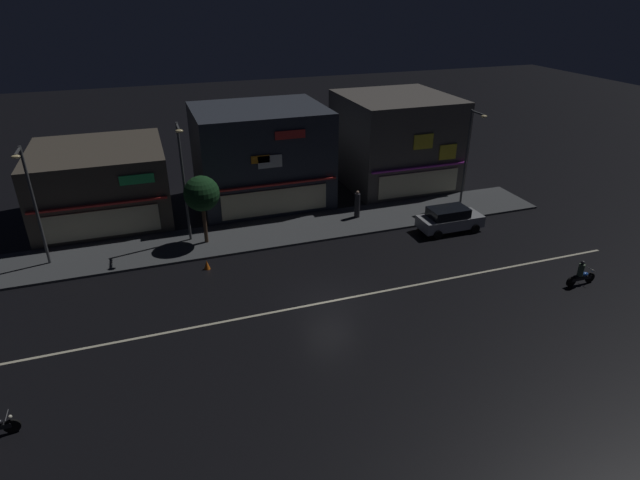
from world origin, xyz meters
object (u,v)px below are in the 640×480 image
at_px(streetlamp_west, 32,198).
at_px(pedestrian_on_sidewalk, 357,205).
at_px(motorcycle_following, 581,275).
at_px(streetlamp_east, 469,151).
at_px(parked_car_near_kerb, 449,219).
at_px(streetlamp_mid, 183,175).
at_px(traffic_cone, 207,265).

xyz_separation_m(streetlamp_west, pedestrian_on_sidewalk, (19.76, 0.50, -3.26)).
xyz_separation_m(streetlamp_west, motorcycle_following, (27.90, -11.83, -3.68)).
distance_m(streetlamp_east, parked_car_near_kerb, 5.80).
bearing_deg(parked_car_near_kerb, motorcycle_following, -70.01).
bearing_deg(streetlamp_west, parked_car_near_kerb, -7.70).
xyz_separation_m(streetlamp_east, pedestrian_on_sidewalk, (-8.30, 0.46, -3.23)).
xyz_separation_m(streetlamp_mid, parked_car_near_kerb, (16.57, -3.85, -3.71)).
bearing_deg(traffic_cone, streetlamp_east, 9.85).
bearing_deg(parked_car_near_kerb, streetlamp_mid, 166.92).
height_order(streetlamp_west, parked_car_near_kerb, streetlamp_west).
bearing_deg(traffic_cone, streetlamp_west, 159.13).
relative_size(motorcycle_following, traffic_cone, 3.45).
distance_m(streetlamp_east, motorcycle_following, 12.41).
distance_m(streetlamp_west, streetlamp_mid, 8.26).
xyz_separation_m(streetlamp_mid, streetlamp_east, (19.82, -0.46, -0.30)).
relative_size(pedestrian_on_sidewalk, parked_car_near_kerb, 0.46).
bearing_deg(pedestrian_on_sidewalk, streetlamp_west, 1.69).
relative_size(streetlamp_mid, traffic_cone, 13.78).
height_order(pedestrian_on_sidewalk, motorcycle_following, pedestrian_on_sidewalk).
bearing_deg(pedestrian_on_sidewalk, parked_car_near_kerb, 142.90).
bearing_deg(motorcycle_following, parked_car_near_kerb, -72.60).
height_order(motorcycle_following, traffic_cone, motorcycle_following).
height_order(streetlamp_mid, traffic_cone, streetlamp_mid).
distance_m(pedestrian_on_sidewalk, traffic_cone, 11.71).
bearing_deg(streetlamp_mid, streetlamp_east, -1.32).
bearing_deg(traffic_cone, motorcycle_following, -23.91).
distance_m(streetlamp_east, traffic_cone, 20.04).
height_order(streetlamp_mid, motorcycle_following, streetlamp_mid).
xyz_separation_m(streetlamp_mid, traffic_cone, (0.47, -3.82, -4.30)).
bearing_deg(motorcycle_following, streetlamp_east, -93.38).
xyz_separation_m(parked_car_near_kerb, traffic_cone, (-16.10, 0.03, -0.59)).
bearing_deg(traffic_cone, pedestrian_on_sidewalk, 19.09).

